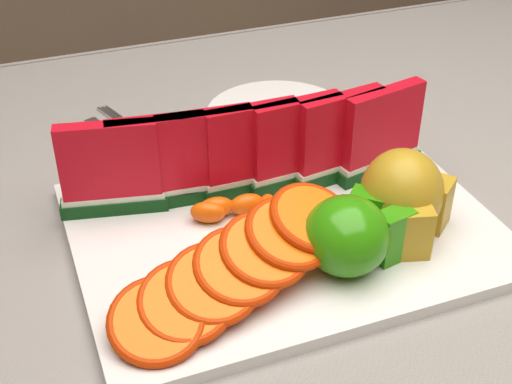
% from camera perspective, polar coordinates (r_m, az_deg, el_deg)
% --- Properties ---
extents(table, '(1.40, 0.90, 0.75)m').
position_cam_1_polar(table, '(0.77, 2.47, -9.44)').
color(table, '#452B16').
rests_on(table, ground).
extents(tablecloth, '(1.53, 1.03, 0.20)m').
position_cam_1_polar(tablecloth, '(0.73, 2.59, -5.88)').
color(tablecloth, gray).
rests_on(tablecloth, table).
extents(platter, '(0.40, 0.30, 0.01)m').
position_cam_1_polar(platter, '(0.70, 2.24, -2.97)').
color(platter, silver).
rests_on(platter, tablecloth).
extents(apple_cluster, '(0.11, 0.10, 0.07)m').
position_cam_1_polar(apple_cluster, '(0.63, 7.73, -3.35)').
color(apple_cluster, '#128E0F').
rests_on(apple_cluster, platter).
extents(pear_cluster, '(0.10, 0.10, 0.09)m').
position_cam_1_polar(pear_cluster, '(0.68, 11.78, -0.34)').
color(pear_cluster, '#AB6809').
rests_on(pear_cluster, platter).
extents(side_plate, '(0.23, 0.23, 0.01)m').
position_cam_1_polar(side_plate, '(0.90, 1.78, 6.17)').
color(side_plate, silver).
rests_on(side_plate, tablecloth).
extents(fork, '(0.07, 0.19, 0.00)m').
position_cam_1_polar(fork, '(0.86, -10.55, 3.85)').
color(fork, silver).
rests_on(fork, tablecloth).
extents(watermelon_row, '(0.39, 0.07, 0.10)m').
position_cam_1_polar(watermelon_row, '(0.72, -0.34, 3.23)').
color(watermelon_row, '#0D340B').
rests_on(watermelon_row, platter).
extents(orange_fan_front, '(0.26, 0.15, 0.06)m').
position_cam_1_polar(orange_fan_front, '(0.60, -1.34, -5.95)').
color(orange_fan_front, '#D65B16').
rests_on(orange_fan_front, platter).
extents(orange_fan_back, '(0.28, 0.10, 0.04)m').
position_cam_1_polar(orange_fan_back, '(0.78, -1.78, 3.71)').
color(orange_fan_back, '#D65B16').
rests_on(orange_fan_back, platter).
extents(tangerine_segments, '(0.14, 0.06, 0.02)m').
position_cam_1_polar(tangerine_segments, '(0.69, 0.24, -1.26)').
color(tangerine_segments, '#FA5D0C').
rests_on(tangerine_segments, platter).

